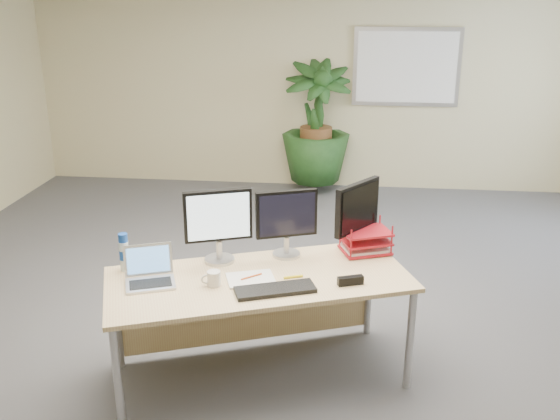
# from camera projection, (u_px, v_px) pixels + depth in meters

# --- Properties ---
(floor) EXTENTS (8.00, 8.00, 0.00)m
(floor) POSITION_uv_depth(u_px,v_px,m) (268.00, 346.00, 4.55)
(floor) COLOR #4E4E53
(floor) RESTS_ON ground
(back_wall) EXTENTS (7.00, 0.04, 2.70)m
(back_wall) POSITION_uv_depth(u_px,v_px,m) (309.00, 82.00, 7.84)
(back_wall) COLOR beige
(back_wall) RESTS_ON floor
(whiteboard) EXTENTS (1.30, 0.04, 0.95)m
(whiteboard) POSITION_uv_depth(u_px,v_px,m) (406.00, 67.00, 7.61)
(whiteboard) COLOR #BCBBC1
(whiteboard) RESTS_ON back_wall
(desk) EXTENTS (2.07, 1.43, 0.73)m
(desk) POSITION_uv_depth(u_px,v_px,m) (256.00, 292.00, 4.11)
(desk) COLOR #D5B07E
(desk) RESTS_ON floor
(floor_plant) EXTENTS (0.99, 0.99, 1.50)m
(floor_plant) POSITION_uv_depth(u_px,v_px,m) (316.00, 134.00, 7.75)
(floor_plant) COLOR #183C16
(floor_plant) RESTS_ON floor
(monitor_left) EXTENTS (0.43, 0.20, 0.50)m
(monitor_left) POSITION_uv_depth(u_px,v_px,m) (218.00, 221.00, 4.10)
(monitor_left) COLOR #B3B3B8
(monitor_left) RESTS_ON desk
(monitor_right) EXTENTS (0.41, 0.19, 0.47)m
(monitor_right) POSITION_uv_depth(u_px,v_px,m) (287.00, 219.00, 4.19)
(monitor_right) COLOR #B3B3B8
(monitor_right) RESTS_ON desk
(monitor_dark) EXTENTS (0.30, 0.38, 0.50)m
(monitor_dark) POSITION_uv_depth(u_px,v_px,m) (357.00, 212.00, 4.27)
(monitor_dark) COLOR #B3B3B8
(monitor_dark) RESTS_ON desk
(laptop) EXTENTS (0.37, 0.35, 0.22)m
(laptop) POSITION_uv_depth(u_px,v_px,m) (149.00, 273.00, 3.89)
(laptop) COLOR silver
(laptop) RESTS_ON desk
(keyboard) EXTENTS (0.51, 0.32, 0.03)m
(keyboard) POSITION_uv_depth(u_px,v_px,m) (275.00, 290.00, 3.77)
(keyboard) COLOR black
(keyboard) RESTS_ON desk
(coffee_mug) EXTENTS (0.12, 0.08, 0.09)m
(coffee_mug) POSITION_uv_depth(u_px,v_px,m) (213.00, 278.00, 3.84)
(coffee_mug) COLOR silver
(coffee_mug) RESTS_ON desk
(spiral_notebook) EXTENTS (0.35, 0.30, 0.01)m
(spiral_notebook) POSITION_uv_depth(u_px,v_px,m) (251.00, 279.00, 3.92)
(spiral_notebook) COLOR silver
(spiral_notebook) RESTS_ON desk
(orange_pen) EXTENTS (0.12, 0.11, 0.01)m
(orange_pen) POSITION_uv_depth(u_px,v_px,m) (251.00, 277.00, 3.93)
(orange_pen) COLOR #D34E17
(orange_pen) RESTS_ON spiral_notebook
(yellow_highlighter) EXTENTS (0.12, 0.06, 0.02)m
(yellow_highlighter) POSITION_uv_depth(u_px,v_px,m) (293.00, 277.00, 3.95)
(yellow_highlighter) COLOR yellow
(yellow_highlighter) RESTS_ON desk
(water_bottle) EXTENTS (0.07, 0.07, 0.25)m
(water_bottle) POSITION_uv_depth(u_px,v_px,m) (124.00, 253.00, 4.02)
(water_bottle) COLOR silver
(water_bottle) RESTS_ON desk
(letter_tray) EXTENTS (0.39, 0.34, 0.15)m
(letter_tray) POSITION_uv_depth(u_px,v_px,m) (365.00, 243.00, 4.32)
(letter_tray) COLOR #A9141F
(letter_tray) RESTS_ON desk
(stapler) EXTENTS (0.17, 0.10, 0.05)m
(stapler) POSITION_uv_depth(u_px,v_px,m) (350.00, 281.00, 3.85)
(stapler) COLOR black
(stapler) RESTS_ON desk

